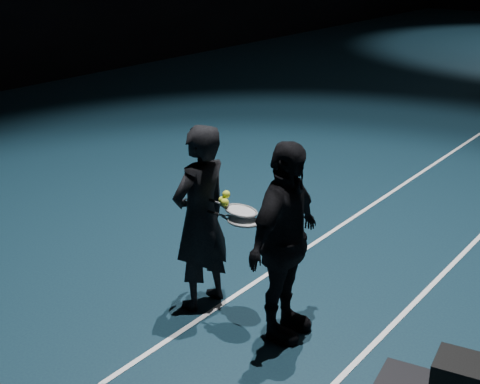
# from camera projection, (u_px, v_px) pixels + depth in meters

# --- Properties ---
(player_a) EXTENTS (0.45, 0.64, 1.66)m
(player_a) POSITION_uv_depth(u_px,v_px,m) (201.00, 218.00, 5.75)
(player_a) COLOR black
(player_a) RESTS_ON floor
(player_b) EXTENTS (0.48, 1.00, 1.66)m
(player_b) POSITION_uv_depth(u_px,v_px,m) (285.00, 242.00, 5.29)
(player_b) COLOR black
(player_b) RESTS_ON floor
(racket_lower) EXTENTS (0.69, 0.24, 0.03)m
(racket_lower) POSITION_uv_depth(u_px,v_px,m) (243.00, 221.00, 5.47)
(racket_lower) COLOR black
(racket_lower) RESTS_ON player_a
(racket_upper) EXTENTS (0.70, 0.28, 0.10)m
(racket_upper) POSITION_uv_depth(u_px,v_px,m) (241.00, 211.00, 5.51)
(racket_upper) COLOR black
(racket_upper) RESTS_ON player_b
(tennis_balls) EXTENTS (0.12, 0.10, 0.12)m
(tennis_balls) POSITION_uv_depth(u_px,v_px,m) (224.00, 199.00, 5.53)
(tennis_balls) COLOR #B4D32C
(tennis_balls) RESTS_ON racket_upper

